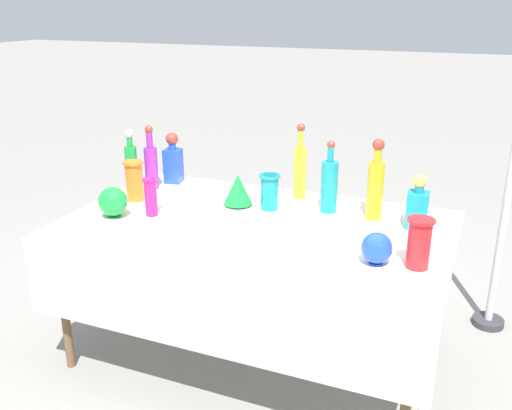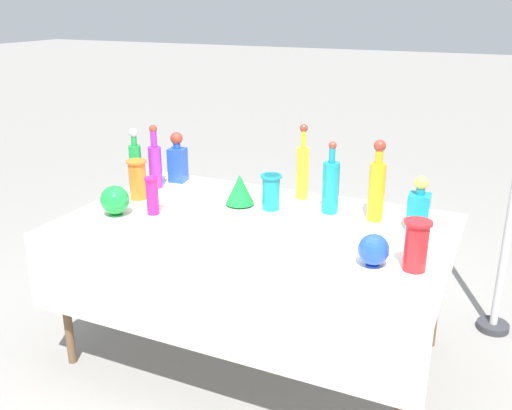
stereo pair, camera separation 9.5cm
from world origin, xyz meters
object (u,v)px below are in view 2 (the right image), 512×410
at_px(round_bowl_0, 374,250).
at_px(round_bowl_1, 115,200).
at_px(square_decanter_1, 419,208).
at_px(slender_vase_1, 271,191).
at_px(tall_bottle_2, 155,163).
at_px(tall_bottle_3, 331,185).
at_px(tall_bottle_0, 377,186).
at_px(tall_bottle_4, 136,163).
at_px(square_decanter_0, 178,160).
at_px(fluted_vase_0, 240,189).
at_px(tall_bottle_1, 303,169).
at_px(slender_vase_2, 152,195).
at_px(slender_vase_3, 137,178).
at_px(slender_vase_0, 416,244).

bearing_deg(round_bowl_0, round_bowl_1, 178.48).
bearing_deg(square_decanter_1, slender_vase_1, -177.20).
distance_m(tall_bottle_2, round_bowl_1, 0.49).
xyz_separation_m(tall_bottle_3, slender_vase_1, (-0.30, -0.09, -0.05)).
distance_m(tall_bottle_0, tall_bottle_4, 1.41).
bearing_deg(slender_vase_1, square_decanter_1, 2.80).
relative_size(tall_bottle_3, square_decanter_0, 1.23).
relative_size(tall_bottle_2, fluted_vase_0, 2.18).
xyz_separation_m(tall_bottle_2, tall_bottle_4, (-0.09, -0.07, 0.01)).
relative_size(tall_bottle_1, slender_vase_2, 2.13).
relative_size(square_decanter_0, slender_vase_1, 1.62).
distance_m(slender_vase_1, round_bowl_1, 0.81).
bearing_deg(square_decanter_0, slender_vase_3, -94.44).
xyz_separation_m(tall_bottle_1, round_bowl_1, (-0.79, -0.66, -0.09)).
relative_size(tall_bottle_2, tall_bottle_3, 0.99).
xyz_separation_m(tall_bottle_2, square_decanter_1, (1.53, -0.02, -0.04)).
height_order(square_decanter_0, slender_vase_3, square_decanter_0).
relative_size(tall_bottle_0, slender_vase_0, 1.93).
height_order(fluted_vase_0, round_bowl_1, fluted_vase_0).
distance_m(slender_vase_1, fluted_vase_0, 0.18).
bearing_deg(tall_bottle_4, tall_bottle_0, 3.36).
bearing_deg(slender_vase_0, tall_bottle_2, 163.20).
distance_m(tall_bottle_0, fluted_vase_0, 0.73).
bearing_deg(fluted_vase_0, round_bowl_0, -27.78).
xyz_separation_m(square_decanter_0, square_decanter_1, (1.48, -0.18, -0.02)).
relative_size(slender_vase_0, fluted_vase_0, 1.25).
xyz_separation_m(tall_bottle_0, slender_vase_1, (-0.54, -0.07, -0.08)).
bearing_deg(tall_bottle_1, tall_bottle_0, -19.77).
bearing_deg(fluted_vase_0, tall_bottle_4, 179.60).
bearing_deg(slender_vase_2, fluted_vase_0, 41.37).
height_order(tall_bottle_1, tall_bottle_4, tall_bottle_1).
height_order(slender_vase_1, round_bowl_0, slender_vase_1).
xyz_separation_m(tall_bottle_0, tall_bottle_2, (-1.32, -0.01, -0.03)).
xyz_separation_m(slender_vase_3, round_bowl_1, (0.05, -0.27, -0.04)).
xyz_separation_m(square_decanter_1, slender_vase_3, (-1.51, -0.19, 0.01)).
height_order(square_decanter_0, round_bowl_0, square_decanter_0).
xyz_separation_m(round_bowl_0, round_bowl_1, (-1.36, 0.04, 0.01)).
height_order(tall_bottle_0, slender_vase_1, tall_bottle_0).
bearing_deg(slender_vase_0, tall_bottle_0, 119.98).
bearing_deg(square_decanter_1, slender_vase_2, -164.35).
bearing_deg(slender_vase_2, tall_bottle_1, 42.16).
relative_size(slender_vase_1, fluted_vase_0, 1.10).
bearing_deg(tall_bottle_3, square_decanter_0, 172.65).
bearing_deg(tall_bottle_1, fluted_vase_0, -136.82).
distance_m(square_decanter_1, slender_vase_1, 0.76).
xyz_separation_m(fluted_vase_0, round_bowl_0, (0.84, -0.44, -0.02)).
distance_m(tall_bottle_0, slender_vase_1, 0.55).
relative_size(slender_vase_0, slender_vase_3, 0.97).
bearing_deg(slender_vase_3, slender_vase_1, 11.82).
bearing_deg(slender_vase_3, tall_bottle_2, 97.32).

